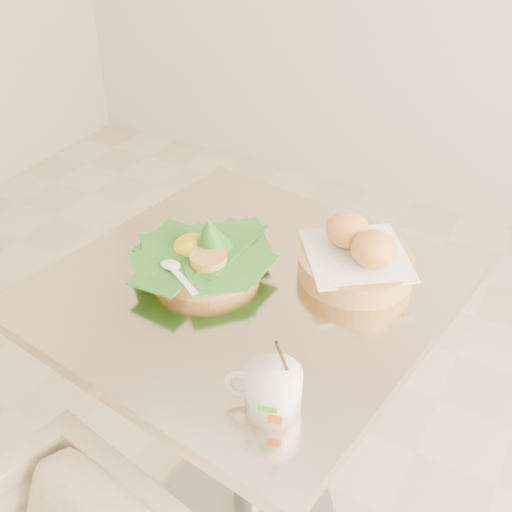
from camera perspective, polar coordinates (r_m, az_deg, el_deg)
The scene contains 5 objects.
floor at distance 1.81m, azimuth -5.51°, elevation -21.24°, with size 3.60×3.60×0.00m, color beige.
cafe_table at distance 1.37m, azimuth -0.87°, elevation -9.90°, with size 0.78×0.78×0.75m.
rice_basket at distance 1.25m, azimuth -4.58°, elevation 0.18°, with size 0.26×0.26×0.13m.
bread_basket at distance 1.24m, azimuth 8.96°, elevation -0.12°, with size 0.27×0.27×0.12m.
coffee_mug at distance 0.97m, azimuth 1.39°, elevation -11.76°, with size 0.12×0.09×0.15m.
Camera 1 is at (0.63, -0.78, 1.50)m, focal length 45.00 mm.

